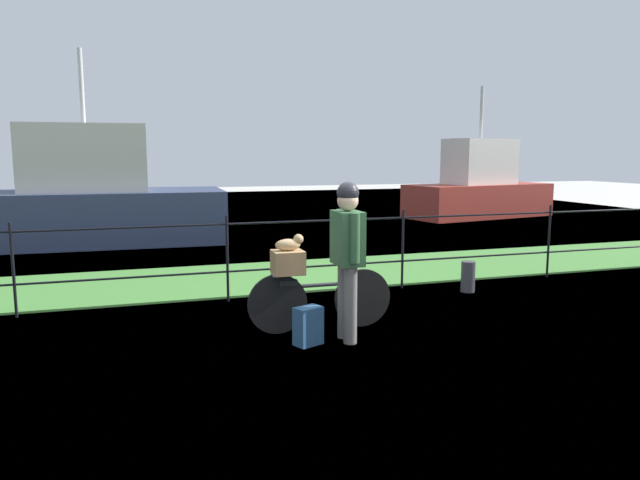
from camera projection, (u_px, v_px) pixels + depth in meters
name	position (u px, v px, depth m)	size (l,w,h in m)	color
ground_plane	(379.00, 338.00, 6.37)	(60.00, 60.00, 0.00)	beige
grass_strip	(294.00, 275.00, 9.61)	(27.00, 2.40, 0.03)	#478438
harbor_water	(226.00, 227.00, 16.13)	(30.00, 30.00, 0.00)	slate
iron_fence	(319.00, 247.00, 8.24)	(18.04, 0.04, 1.16)	black
bicycle_main	(320.00, 299.00, 6.61)	(1.66, 0.17, 0.67)	black
wooden_crate	(288.00, 262.00, 6.45)	(0.34, 0.30, 0.25)	#A87F51
terrier_dog	(290.00, 244.00, 6.42)	(0.32, 0.15, 0.18)	tan
cyclist_person	(347.00, 247.00, 6.14)	(0.27, 0.54, 1.68)	slate
backpack_on_paving	(308.00, 326.00, 6.12)	(0.28, 0.18, 0.40)	#28517A
mooring_bollard	(468.00, 277.00, 8.47)	(0.20, 0.20, 0.44)	#38383D
moored_boat_near	(479.00, 189.00, 18.58)	(4.99, 2.70, 4.03)	#9E3328
moored_boat_mid	(88.00, 201.00, 13.01)	(5.90, 2.51, 4.20)	#2D3856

